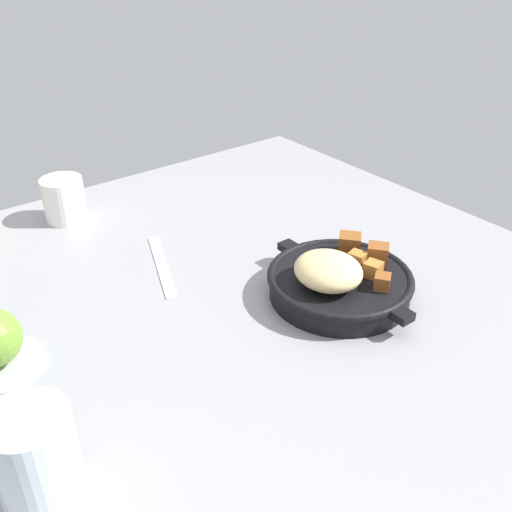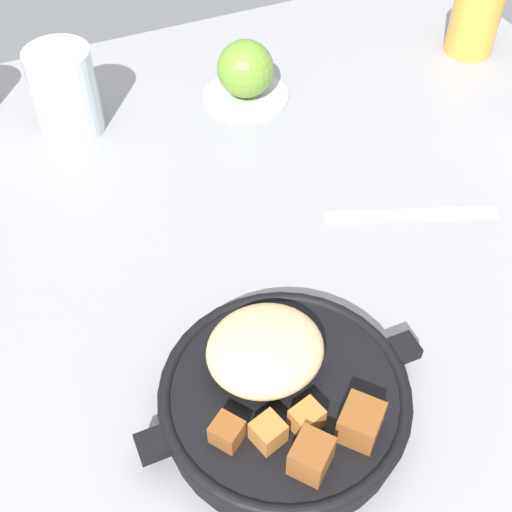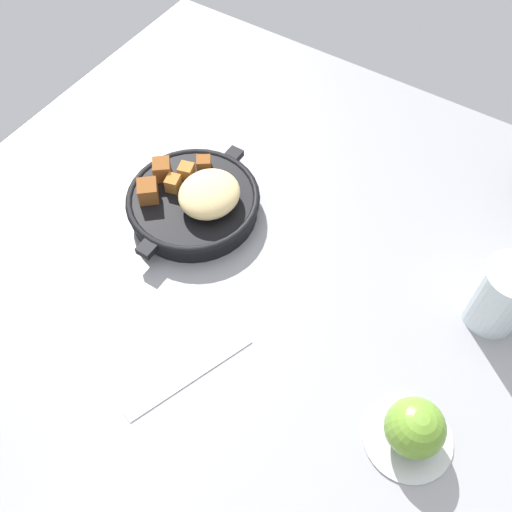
{
  "view_description": "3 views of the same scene",
  "coord_description": "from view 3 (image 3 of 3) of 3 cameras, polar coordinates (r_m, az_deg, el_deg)",
  "views": [
    {
      "loc": [
        -53.9,
        39.19,
        48.69
      ],
      "look_at": [
        0.87,
        -3.41,
        7.29
      ],
      "focal_mm": 40.85,
      "sensor_mm": 36.0,
      "label": 1
    },
    {
      "loc": [
        -19.58,
        -39.37,
        52.68
      ],
      "look_at": [
        -1.87,
        1.52,
        3.08
      ],
      "focal_mm": 47.63,
      "sensor_mm": 36.0,
      "label": 2
    },
    {
      "loc": [
        37.93,
        26.55,
        72.31
      ],
      "look_at": [
        -0.55,
        1.64,
        5.65
      ],
      "focal_mm": 40.34,
      "sensor_mm": 36.0,
      "label": 3
    }
  ],
  "objects": [
    {
      "name": "butter_knife",
      "position": [
        0.79,
        -6.51,
        -11.74
      ],
      "size": [
        18.46,
        8.35,
        0.36
      ],
      "primitive_type": "cube",
      "rotation": [
        0.0,
        0.0,
        -0.37
      ],
      "color": "silver",
      "rests_on": "ground_plane"
    },
    {
      "name": "red_apple",
      "position": [
        0.74,
        15.49,
        -16.09
      ],
      "size": [
        7.35,
        7.35,
        7.35
      ],
      "primitive_type": "sphere",
      "color": "olive",
      "rests_on": "saucer_plate"
    },
    {
      "name": "saucer_plate",
      "position": [
        0.78,
        14.82,
        -17.04
      ],
      "size": [
        11.29,
        11.29,
        0.6
      ],
      "primitive_type": "cylinder",
      "color": "#B7BABF",
      "rests_on": "ground_plane"
    },
    {
      "name": "cast_iron_skillet",
      "position": [
        0.91,
        -6.07,
        5.51
      ],
      "size": [
        25.42,
        21.15,
        7.87
      ],
      "color": "black",
      "rests_on": "ground_plane"
    },
    {
      "name": "ground_plane",
      "position": [
        0.87,
        -1.11,
        -2.32
      ],
      "size": [
        106.52,
        103.27,
        2.4
      ],
      "primitive_type": "cube",
      "color": "gray"
    },
    {
      "name": "water_glass_tall",
      "position": [
        0.84,
        23.16,
        -3.64
      ],
      "size": [
        7.8,
        7.8,
        10.89
      ],
      "primitive_type": "cylinder",
      "color": "silver",
      "rests_on": "ground_plane"
    }
  ]
}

